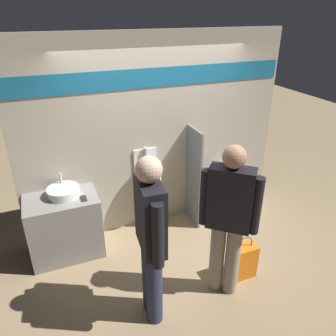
# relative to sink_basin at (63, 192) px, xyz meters

# --- Properties ---
(ground_plane) EXTENTS (16.00, 16.00, 0.00)m
(ground_plane) POSITION_rel_sink_basin_xyz_m (1.32, -0.35, -0.89)
(ground_plane) COLOR #997F5B
(display_wall) EXTENTS (3.73, 0.07, 2.70)m
(display_wall) POSITION_rel_sink_basin_xyz_m (1.32, 0.25, 0.48)
(display_wall) COLOR #B2A893
(display_wall) RESTS_ON ground_plane
(sink_counter) EXTENTS (0.88, 0.56, 0.83)m
(sink_counter) POSITION_rel_sink_basin_xyz_m (-0.05, -0.06, -0.47)
(sink_counter) COLOR gray
(sink_counter) RESTS_ON ground_plane
(sink_basin) EXTENTS (0.40, 0.40, 0.25)m
(sink_basin) POSITION_rel_sink_basin_xyz_m (0.00, 0.00, 0.00)
(sink_basin) COLOR white
(sink_basin) RESTS_ON sink_counter
(cell_phone) EXTENTS (0.07, 0.14, 0.01)m
(cell_phone) POSITION_rel_sink_basin_xyz_m (0.21, -0.17, -0.05)
(cell_phone) COLOR #232328
(cell_phone) RESTS_ON sink_counter
(divider_near_counter) EXTENTS (0.03, 0.45, 1.47)m
(divider_near_counter) POSITION_rel_sink_basin_xyz_m (1.79, -0.00, -0.15)
(divider_near_counter) COLOR slate
(divider_near_counter) RESTS_ON ground_plane
(urinal_near_counter) EXTENTS (0.34, 0.31, 1.23)m
(urinal_near_counter) POSITION_rel_sink_basin_xyz_m (1.14, 0.08, -0.07)
(urinal_near_counter) COLOR silver
(urinal_near_counter) RESTS_ON ground_plane
(toilet) EXTENTS (0.39, 0.52, 0.93)m
(toilet) POSITION_rel_sink_basin_xyz_m (2.44, -0.05, -0.55)
(toilet) COLOR white
(toilet) RESTS_ON ground_plane
(person_in_vest) EXTENTS (0.24, 0.63, 1.82)m
(person_in_vest) POSITION_rel_sink_basin_xyz_m (0.66, -1.37, 0.12)
(person_in_vest) COLOR #282D4C
(person_in_vest) RESTS_ON ground_plane
(person_with_lanyard) EXTENTS (0.50, 0.45, 1.78)m
(person_with_lanyard) POSITION_rel_sink_basin_xyz_m (1.52, -1.35, 0.10)
(person_with_lanyard) COLOR gray
(person_with_lanyard) RESTS_ON ground_plane
(shopping_bag) EXTENTS (0.32, 0.18, 0.57)m
(shopping_bag) POSITION_rel_sink_basin_xyz_m (1.84, -1.27, -0.67)
(shopping_bag) COLOR orange
(shopping_bag) RESTS_ON ground_plane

